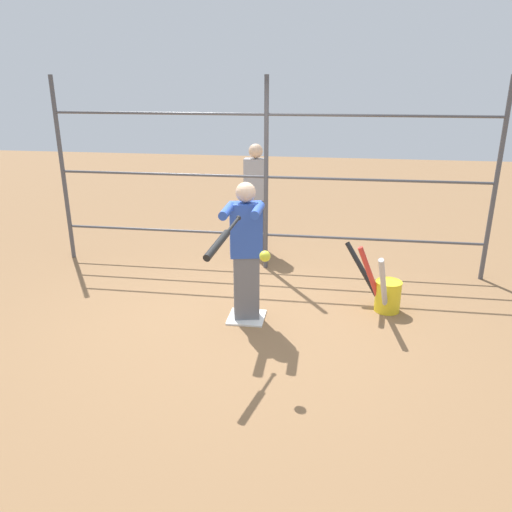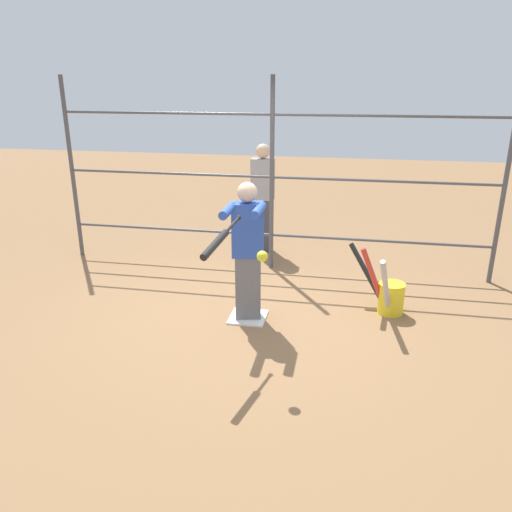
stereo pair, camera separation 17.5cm
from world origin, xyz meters
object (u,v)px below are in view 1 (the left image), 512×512
bystander_behind_fence (256,197)px  batter (246,248)px  bat_bucket (385,292)px  softball_in_flight (265,256)px  baseball_bat_swinging (220,241)px

bystander_behind_fence → batter: bearing=96.0°
bat_bucket → batter: bearing=16.2°
bystander_behind_fence → bat_bucket: bearing=133.3°
softball_in_flight → bystander_behind_fence: size_ratio=0.06×
softball_in_flight → bat_bucket: 2.03m
baseball_bat_swinging → bat_bucket: size_ratio=0.87×
batter → softball_in_flight: bearing=109.0°
batter → bat_bucket: size_ratio=1.64×
bat_bucket → bystander_behind_fence: 2.64m
baseball_bat_swinging → bat_bucket: baseball_bat_swinging is taller
batter → bat_bucket: batter is taller
softball_in_flight → bystander_behind_fence: bystander_behind_fence is taller
baseball_bat_swinging → bat_bucket: bearing=-140.6°
baseball_bat_swinging → bystander_behind_fence: bearing=-87.0°
batter → bystander_behind_fence: bystander_behind_fence is taller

